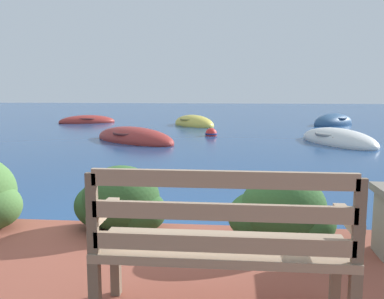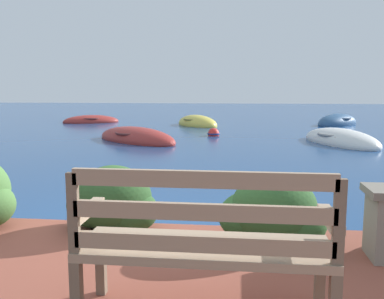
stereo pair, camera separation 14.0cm
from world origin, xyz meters
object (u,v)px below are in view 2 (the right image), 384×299
object	(u,v)px
park_bench	(204,242)
mooring_buoy	(214,134)
rowboat_nearest	(136,139)
rowboat_mid	(340,141)
rowboat_far	(197,124)
rowboat_distant	(337,123)
rowboat_outer	(91,122)

from	to	relation	value
park_bench	mooring_buoy	world-z (taller)	park_bench
rowboat_nearest	rowboat_mid	world-z (taller)	rowboat_mid
rowboat_nearest	rowboat_far	bearing A→B (deg)	-62.61
rowboat_mid	park_bench	bearing A→B (deg)	-36.67
rowboat_nearest	rowboat_distant	bearing A→B (deg)	-97.64
rowboat_nearest	rowboat_outer	distance (m)	7.44
park_bench	rowboat_far	distance (m)	15.63
rowboat_mid	rowboat_far	distance (m)	7.09
rowboat_outer	rowboat_distant	distance (m)	10.91
rowboat_outer	rowboat_distant	size ratio (longest dim) A/B	1.04
park_bench	rowboat_outer	size ratio (longest dim) A/B	0.55
rowboat_nearest	rowboat_far	xyz separation A→B (m)	(1.27, 5.49, 0.00)
rowboat_far	rowboat_outer	world-z (taller)	rowboat_far
park_bench	rowboat_nearest	distance (m)	10.47
rowboat_mid	rowboat_far	world-z (taller)	rowboat_far
rowboat_outer	park_bench	bearing A→B (deg)	87.53
park_bench	rowboat_nearest	bearing A→B (deg)	106.42
rowboat_far	rowboat_distant	bearing A→B (deg)	64.25
park_bench	rowboat_distant	distance (m)	17.09
park_bench	mooring_buoy	size ratio (longest dim) A/B	3.50
rowboat_nearest	rowboat_outer	world-z (taller)	rowboat_nearest
rowboat_outer	rowboat_distant	world-z (taller)	rowboat_distant
rowboat_mid	rowboat_outer	size ratio (longest dim) A/B	1.29
park_bench	rowboat_outer	world-z (taller)	park_bench
rowboat_mid	rowboat_outer	xyz separation A→B (m)	(-9.63, 6.31, -0.01)
park_bench	rowboat_mid	distance (m)	10.66
rowboat_mid	rowboat_distant	size ratio (longest dim) A/B	1.34
rowboat_nearest	park_bench	bearing A→B (deg)	146.45
park_bench	mooring_buoy	distance (m)	11.78
rowboat_nearest	rowboat_mid	distance (m)	5.93
rowboat_nearest	mooring_buoy	distance (m)	2.78
park_bench	rowboat_mid	size ratio (longest dim) A/B	0.42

